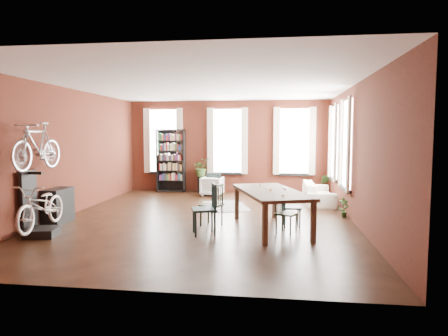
% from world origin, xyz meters
% --- Properties ---
extents(room, '(9.00, 9.04, 3.22)m').
position_xyz_m(room, '(0.25, 0.62, 2.14)').
color(room, black).
rests_on(room, ground).
extents(dining_table, '(1.87, 2.72, 0.85)m').
position_xyz_m(dining_table, '(1.59, -0.90, 0.42)').
color(dining_table, brown).
rests_on(dining_table, ground).
extents(dining_chair_a, '(0.61, 0.61, 1.04)m').
position_xyz_m(dining_chair_a, '(0.25, -1.48, 0.52)').
color(dining_chair_a, '#1A373A').
rests_on(dining_chair_a, ground).
extents(dining_chair_b, '(0.55, 0.55, 0.93)m').
position_xyz_m(dining_chair_b, '(0.27, -0.69, 0.47)').
color(dining_chair_b, black).
rests_on(dining_chair_b, ground).
extents(dining_chair_c, '(0.50, 0.50, 0.83)m').
position_xyz_m(dining_chair_c, '(1.92, -1.18, 0.41)').
color(dining_chair_c, black).
rests_on(dining_chair_c, ground).
extents(dining_chair_d, '(0.43, 0.43, 0.87)m').
position_xyz_m(dining_chair_d, '(2.05, -0.55, 0.43)').
color(dining_chair_d, '#1A383B').
rests_on(dining_chair_d, ground).
extents(bookshelf, '(1.00, 0.32, 2.20)m').
position_xyz_m(bookshelf, '(-2.00, 4.30, 1.10)').
color(bookshelf, black).
rests_on(bookshelf, ground).
extents(white_armchair, '(0.73, 0.69, 0.69)m').
position_xyz_m(white_armchair, '(-0.40, 3.56, 0.34)').
color(white_armchair, silver).
rests_on(white_armchair, ground).
extents(cream_sofa, '(0.61, 2.08, 0.81)m').
position_xyz_m(cream_sofa, '(2.95, 2.60, 0.41)').
color(cream_sofa, beige).
rests_on(cream_sofa, ground).
extents(striped_rug, '(1.61, 2.04, 0.01)m').
position_xyz_m(striped_rug, '(0.28, 1.69, 0.01)').
color(striped_rug, black).
rests_on(striped_rug, ground).
extents(bike_trainer, '(0.67, 0.67, 0.17)m').
position_xyz_m(bike_trainer, '(-2.96, -2.06, 0.08)').
color(bike_trainer, black).
rests_on(bike_trainer, ground).
extents(bike_wall_rack, '(0.16, 0.60, 1.30)m').
position_xyz_m(bike_wall_rack, '(-3.40, -1.80, 0.65)').
color(bike_wall_rack, black).
rests_on(bike_wall_rack, ground).
extents(console_table, '(0.40, 0.80, 0.80)m').
position_xyz_m(console_table, '(-3.28, -0.90, 0.40)').
color(console_table, black).
rests_on(console_table, ground).
extents(plant_stand, '(0.31, 0.31, 0.55)m').
position_xyz_m(plant_stand, '(-0.87, 4.30, 0.27)').
color(plant_stand, black).
rests_on(plant_stand, ground).
extents(plant_by_sofa, '(0.50, 0.74, 0.30)m').
position_xyz_m(plant_by_sofa, '(3.29, 4.30, 0.15)').
color(plant_by_sofa, '#2E5923').
rests_on(plant_by_sofa, ground).
extents(plant_small, '(0.38, 0.53, 0.17)m').
position_xyz_m(plant_small, '(3.37, 0.65, 0.09)').
color(plant_small, '#2C5823').
rests_on(plant_small, ground).
extents(bicycle_floor, '(0.66, 0.95, 1.73)m').
position_xyz_m(bicycle_floor, '(-2.93, -2.08, 1.03)').
color(bicycle_floor, beige).
rests_on(bicycle_floor, bike_trainer).
extents(bicycle_hung, '(0.47, 1.00, 1.66)m').
position_xyz_m(bicycle_hung, '(-3.15, -1.80, 2.13)').
color(bicycle_hung, '#A5A8AD').
rests_on(bicycle_hung, bike_wall_rack).
extents(plant_on_stand, '(0.79, 0.82, 0.51)m').
position_xyz_m(plant_on_stand, '(-0.91, 4.30, 0.80)').
color(plant_on_stand, '#375B24').
rests_on(plant_on_stand, plant_stand).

